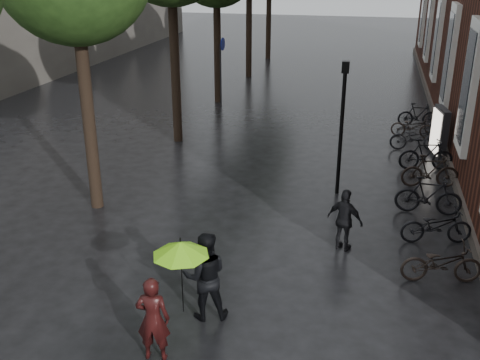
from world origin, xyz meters
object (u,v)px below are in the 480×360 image
(parked_bicycles, at_px, (425,166))
(person_black, at_px, (205,276))
(lamp_post, at_px, (342,116))
(pedestrian_walking, at_px, (345,220))
(ad_lightbox, at_px, (439,133))
(person_burgundy, at_px, (153,319))

(parked_bicycles, bearing_deg, person_black, -118.61)
(person_black, distance_m, lamp_post, 6.93)
(pedestrian_walking, height_order, parked_bicycles, pedestrian_walking)
(person_black, bearing_deg, pedestrian_walking, -144.71)
(parked_bicycles, xyz_separation_m, ad_lightbox, (0.55, 2.23, 0.40))
(person_black, relative_size, ad_lightbox, 1.01)
(pedestrian_walking, height_order, ad_lightbox, ad_lightbox)
(person_burgundy, bearing_deg, pedestrian_walking, -130.36)
(person_burgundy, height_order, pedestrian_walking, person_burgundy)
(pedestrian_walking, bearing_deg, person_burgundy, 80.97)
(person_black, bearing_deg, parked_bicycles, -137.34)
(pedestrian_walking, bearing_deg, parked_bicycles, -90.21)
(person_burgundy, distance_m, pedestrian_walking, 5.35)
(person_black, distance_m, ad_lightbox, 11.41)
(person_burgundy, relative_size, ad_lightbox, 0.90)
(person_black, height_order, lamp_post, lamp_post)
(person_black, height_order, pedestrian_walking, person_black)
(pedestrian_walking, bearing_deg, ad_lightbox, -87.45)
(person_burgundy, xyz_separation_m, pedestrian_walking, (2.83, 4.54, -0.03))
(person_black, bearing_deg, lamp_post, -125.38)
(pedestrian_walking, bearing_deg, person_black, 76.87)
(pedestrian_walking, xyz_separation_m, parked_bicycles, (2.06, 4.84, -0.27))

